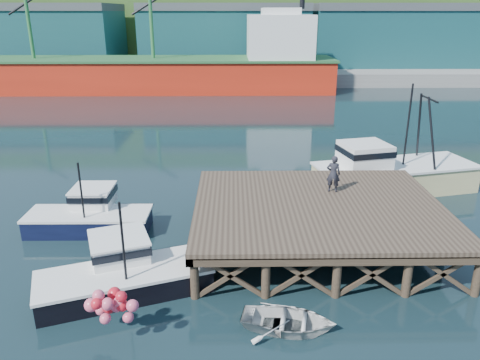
{
  "coord_description": "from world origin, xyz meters",
  "views": [
    {
      "loc": [
        1.38,
        -20.93,
        10.93
      ],
      "look_at": [
        1.72,
        2.0,
        2.64
      ],
      "focal_mm": 35.0,
      "sensor_mm": 36.0,
      "label": 1
    }
  ],
  "objects_px": {
    "boat_navy": "(90,215)",
    "trawler": "(392,169)",
    "dinghy": "(289,321)",
    "boat_black": "(123,272)",
    "dockworker": "(333,174)"
  },
  "relations": [
    {
      "from": "boat_navy",
      "to": "trawler",
      "type": "bearing_deg",
      "value": 17.43
    },
    {
      "from": "trawler",
      "to": "dinghy",
      "type": "distance_m",
      "value": 16.23
    },
    {
      "from": "boat_navy",
      "to": "dinghy",
      "type": "relative_size",
      "value": 1.86
    },
    {
      "from": "boat_black",
      "to": "dinghy",
      "type": "xyz_separation_m",
      "value": [
        6.54,
        -2.74,
        -0.43
      ]
    },
    {
      "from": "boat_navy",
      "to": "dockworker",
      "type": "bearing_deg",
      "value": -0.5
    },
    {
      "from": "boat_black",
      "to": "trawler",
      "type": "height_order",
      "value": "trawler"
    },
    {
      "from": "dinghy",
      "to": "dockworker",
      "type": "bearing_deg",
      "value": -8.78
    },
    {
      "from": "dockworker",
      "to": "trawler",
      "type": "bearing_deg",
      "value": -120.39
    },
    {
      "from": "dinghy",
      "to": "dockworker",
      "type": "distance_m",
      "value": 9.35
    },
    {
      "from": "boat_black",
      "to": "dinghy",
      "type": "height_order",
      "value": "boat_black"
    },
    {
      "from": "boat_black",
      "to": "trawler",
      "type": "distance_m",
      "value": 18.52
    },
    {
      "from": "boat_navy",
      "to": "boat_black",
      "type": "relative_size",
      "value": 0.86
    },
    {
      "from": "trawler",
      "to": "boat_navy",
      "type": "bearing_deg",
      "value": -175.97
    },
    {
      "from": "dockworker",
      "to": "dinghy",
      "type": "bearing_deg",
      "value": 80.64
    },
    {
      "from": "dinghy",
      "to": "dockworker",
      "type": "height_order",
      "value": "dockworker"
    }
  ]
}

